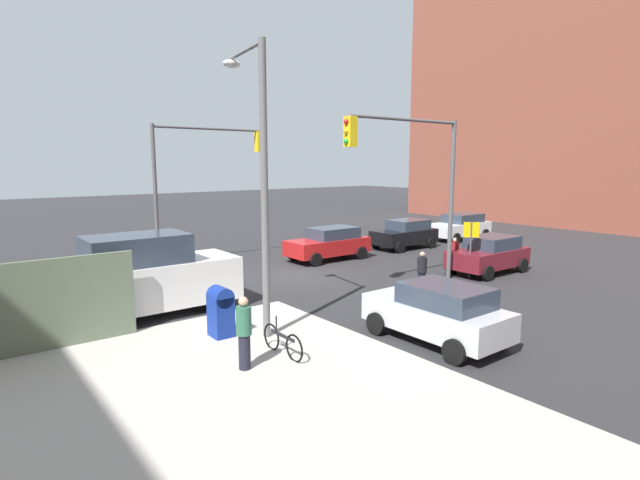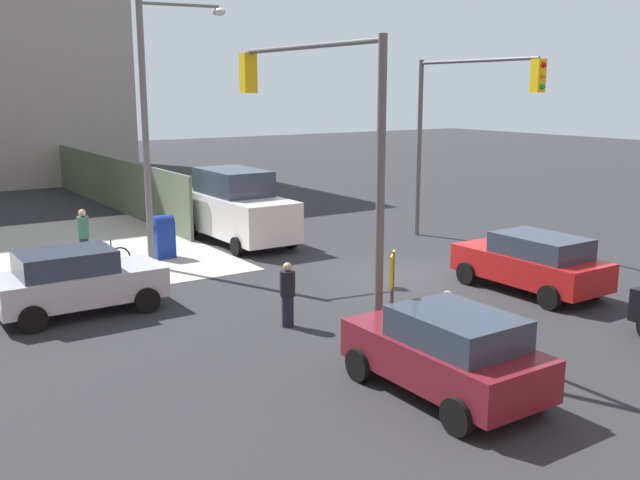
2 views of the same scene
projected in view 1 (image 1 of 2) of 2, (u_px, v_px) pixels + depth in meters
The scene contains 18 objects.
ground_plane at pixel (298, 275), 21.68m from camera, with size 120.00×120.00×0.00m, color #28282B.
sidewalk_corner at pixel (183, 427), 9.20m from camera, with size 12.00×12.00×0.01m, color #ADA89E.
building_brick_west at pixel (607, 92), 40.62m from camera, with size 16.00×28.00×21.02m.
traffic_signal_nw_corner at pixel (415, 167), 18.81m from camera, with size 5.88×0.36×6.50m.
traffic_signal_se_corner at pixel (201, 167), 23.07m from camera, with size 5.69×0.36×6.50m.
street_lamp_corner at pixel (259, 167), 13.60m from camera, with size 0.76×2.65×8.00m.
warning_sign_two_way at pixel (471, 240), 20.88m from camera, with size 0.48×0.48×2.40m.
mailbox_blue at pixel (221, 310), 13.90m from camera, with size 0.56×0.64×1.43m.
coupe_black at pixel (405, 234), 28.24m from camera, with size 3.82×2.02×1.62m.
coupe_red at pixel (329, 243), 24.93m from camera, with size 4.24×2.02×1.62m.
coupe_white at pixel (460, 226), 31.54m from camera, with size 4.32×2.02×1.62m.
hatchback_maroon at pixel (489, 254), 21.95m from camera, with size 3.86×2.02×1.62m.
coupe_silver at pixel (438, 312), 13.47m from camera, with size 2.02×3.96×1.62m.
van_white_delivery at pixel (149, 276), 15.79m from camera, with size 5.40×2.32×2.62m.
pedestrian_crossing at pixel (422, 271), 18.71m from camera, with size 0.36×0.36×1.54m.
pedestrian_waiting at pixel (244, 332), 11.64m from camera, with size 0.36×0.36×1.77m.
pedestrian_walking_north at pixel (455, 254), 22.10m from camera, with size 0.36×0.36×1.55m.
bicycle_leaning_on_fence at pixel (282, 342), 12.62m from camera, with size 0.05×1.75×0.97m.
Camera 1 is at (12.24, 17.32, 4.84)m, focal length 28.00 mm.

